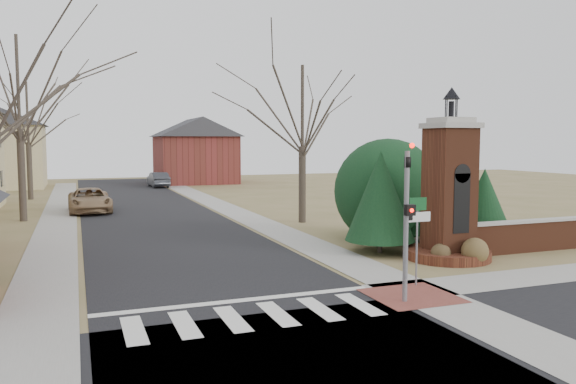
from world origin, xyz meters
name	(u,v)px	position (x,y,z in m)	size (l,w,h in m)	color
ground	(265,326)	(0.00, 0.00, 0.00)	(120.00, 120.00, 0.00)	brown
main_street	(151,215)	(0.00, 22.00, 0.01)	(8.00, 70.00, 0.01)	black
cross_street	(314,374)	(0.00, -3.00, 0.01)	(120.00, 8.00, 0.01)	black
crosswalk_zone	(255,316)	(0.00, 0.80, 0.01)	(8.00, 2.20, 0.02)	silver
stop_bar	(239,301)	(0.00, 2.30, 0.01)	(8.00, 0.35, 0.02)	silver
sidewalk_right_main	(233,211)	(5.20, 22.00, 0.01)	(2.00, 60.00, 0.02)	gray
sidewalk_left	(58,219)	(-5.20, 22.00, 0.01)	(2.00, 60.00, 0.02)	gray
curb_apron	(412,296)	(4.80, 1.00, 0.01)	(2.40, 2.40, 0.02)	brown
traffic_signal_pole	(407,210)	(4.30, 0.57, 2.59)	(0.28, 0.41, 4.50)	slate
sign_post	(417,223)	(5.59, 1.99, 1.95)	(0.90, 0.07, 2.75)	slate
brick_gate_monument	(449,202)	(9.00, 4.99, 2.17)	(3.20, 3.20, 6.47)	brown
brick_garden_wall	(540,235)	(13.50, 5.00, 0.66)	(7.50, 0.50, 1.30)	brown
house_distant_right	(195,149)	(7.99, 47.99, 3.65)	(8.80, 8.80, 7.30)	maroon
evergreen_near	(380,196)	(7.20, 7.00, 2.30)	(2.80, 2.80, 4.10)	#473D33
evergreen_mid	(432,184)	(10.50, 8.20, 2.60)	(3.40, 3.40, 4.70)	#473D33
evergreen_far	(484,200)	(12.50, 7.20, 1.90)	(2.40, 2.40, 3.30)	#473D33
evergreen_mass	(387,187)	(9.00, 9.50, 2.40)	(4.80, 4.80, 4.80)	black
bare_tree_1	(18,76)	(-7.00, 22.00, 8.03)	(8.40, 8.40, 11.64)	#473D33
bare_tree_2	(27,108)	(-7.50, 35.00, 7.03)	(7.35, 7.35, 10.19)	#473D33
bare_tree_3	(302,100)	(7.50, 16.00, 6.69)	(7.00, 7.00, 9.70)	#473D33
pickup_truck	(90,200)	(-3.40, 24.99, 0.76)	(2.51, 5.45, 1.52)	#957551
distant_car	(158,180)	(3.40, 43.57, 0.73)	(1.55, 4.44, 1.46)	#383A41
dry_shrub_left	(441,253)	(8.26, 4.40, 0.37)	(0.74, 0.74, 0.74)	#4C3B22
dry_shrub_right	(475,251)	(9.30, 3.82, 0.49)	(0.98, 0.98, 0.98)	brown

